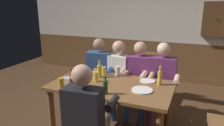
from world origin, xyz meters
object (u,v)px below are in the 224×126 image
at_px(condiment_caddy, 67,80).
at_px(pint_glass_4, 72,72).
at_px(dining_table, 111,92).
at_px(person_0, 98,71).
at_px(chair_empty_near_left, 146,74).
at_px(pint_glass_1, 104,71).
at_px(person_1, 116,74).
at_px(pint_glass_3, 61,82).
at_px(table_candle, 95,71).
at_px(bottle_0, 72,84).
at_px(person_2, 138,77).
at_px(pint_glass_2, 96,77).
at_px(wall_dart_cabinet, 217,19).
at_px(plate_0, 148,81).
at_px(person_4, 87,113).
at_px(person_3, 161,80).
at_px(bottle_3, 160,77).
at_px(pint_glass_0, 118,71).
at_px(bottle_2, 99,71).
at_px(plate_1, 142,90).
at_px(bottle_1, 105,87).

relative_size(condiment_caddy, pint_glass_4, 1.16).
height_order(dining_table, person_0, person_0).
bearing_deg(chair_empty_near_left, pint_glass_1, 75.86).
distance_m(person_1, pint_glass_3, 1.06).
distance_m(table_candle, bottle_0, 0.69).
bearing_deg(chair_empty_near_left, bottle_0, 80.25).
bearing_deg(person_2, person_0, -3.69).
height_order(pint_glass_2, wall_dart_cabinet, wall_dart_cabinet).
bearing_deg(plate_0, pint_glass_1, 177.40).
xyz_separation_m(person_1, person_4, (0.18, -1.33, 0.01)).
xyz_separation_m(person_1, person_2, (0.37, 0.01, 0.00)).
height_order(person_3, pint_glass_4, person_3).
distance_m(pint_glass_2, pint_glass_4, 0.44).
bearing_deg(person_0, bottle_3, 147.24).
bearing_deg(table_candle, pint_glass_0, 5.28).
distance_m(table_candle, condiment_caddy, 0.48).
distance_m(condiment_caddy, plate_0, 1.09).
height_order(dining_table, condiment_caddy, condiment_caddy).
bearing_deg(bottle_2, table_candle, 138.53).
relative_size(dining_table, plate_1, 6.09).
xyz_separation_m(person_3, chair_empty_near_left, (-0.39, 0.72, -0.19)).
bearing_deg(person_1, person_0, 5.77).
bearing_deg(person_3, wall_dart_cabinet, -114.32).
height_order(person_2, bottle_2, person_2).
bearing_deg(person_2, person_1, -2.02).
height_order(bottle_0, pint_glass_4, bottle_0).
distance_m(person_4, condiment_caddy, 0.81).
xyz_separation_m(person_0, pint_glass_3, (-0.03, -1.00, 0.14)).
bearing_deg(person_4, dining_table, 85.73).
relative_size(person_2, person_3, 0.99).
relative_size(person_0, chair_empty_near_left, 1.38).
relative_size(person_2, person_4, 0.99).
bearing_deg(wall_dart_cabinet, condiment_caddy, -125.95).
bearing_deg(bottle_3, pint_glass_4, -174.73).
bearing_deg(pint_glass_2, condiment_caddy, -159.50).
distance_m(person_4, plate_1, 0.75).
distance_m(bottle_1, pint_glass_4, 0.83).
bearing_deg(dining_table, person_2, 74.92).
xyz_separation_m(condiment_caddy, bottle_2, (0.33, 0.32, 0.07)).
distance_m(plate_0, wall_dart_cabinet, 2.48).
distance_m(person_3, pint_glass_4, 1.33).
height_order(condiment_caddy, plate_0, condiment_caddy).
height_order(plate_1, bottle_3, bottle_3).
distance_m(plate_1, bottle_2, 0.74).
height_order(person_4, chair_empty_near_left, person_4).
bearing_deg(person_2, plate_0, 117.77).
bearing_deg(person_2, condiment_caddy, 42.50).
height_order(table_candle, pint_glass_3, pint_glass_3).
xyz_separation_m(person_0, person_3, (1.05, -0.01, -0.00)).
xyz_separation_m(condiment_caddy, bottle_1, (0.65, -0.19, 0.06)).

